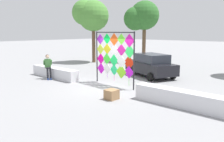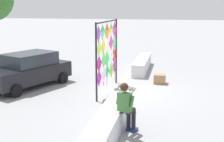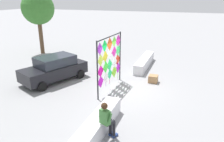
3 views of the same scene
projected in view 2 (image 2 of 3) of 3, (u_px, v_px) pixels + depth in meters
The scene contains 7 objects.
ground at pixel (126, 91), 12.73m from camera, with size 120.00×120.00×0.00m, color gray.
plaza_ledge_left at pixel (109, 123), 8.49m from camera, with size 4.09×0.62×0.64m, color silver.
plaza_ledge_right at pixel (142, 64), 16.76m from camera, with size 4.09×0.62×0.64m, color silver.
kite_display_rack at pixel (108, 50), 12.42m from camera, with size 2.90×0.27×2.89m.
seated_vendor at pixel (126, 104), 8.32m from camera, with size 0.71×0.60×1.49m.
parked_car at pixel (28, 70), 13.29m from camera, with size 4.12×2.98×1.47m.
cardboard_box_large at pixel (160, 79), 13.93m from camera, with size 0.48×0.51×0.42m, color #9E754C.
Camera 2 is at (-12.14, -1.88, 3.51)m, focal length 49.67 mm.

